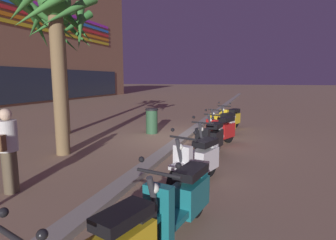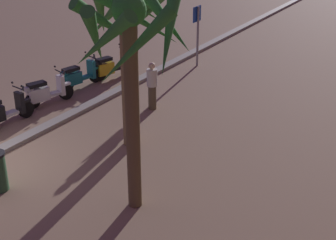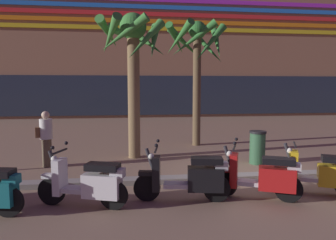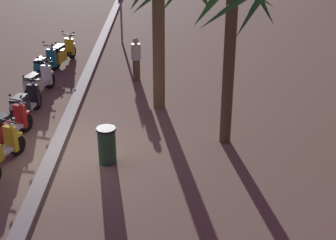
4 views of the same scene
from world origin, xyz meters
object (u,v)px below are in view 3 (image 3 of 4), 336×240
Objects in this scene: scooter_black_last_in_row at (190,178)px; palm_tree_by_mall_entrance at (196,51)px; scooter_white_gap_after_mid at (89,183)px; pedestrian_window_shopping at (46,138)px; scooter_yellow_far_back at (323,174)px; palm_tree_near_sign at (133,50)px; litter_bin at (257,147)px; scooter_red_lead_nearest at (263,177)px.

palm_tree_by_mall_entrance is at bearing 76.72° from scooter_black_last_in_row.
scooter_white_gap_after_mid is 1.09× the size of pedestrian_window_shopping.
scooter_black_last_in_row reaches higher than scooter_yellow_far_back.
palm_tree_near_sign reaches higher than scooter_yellow_far_back.
palm_tree_near_sign reaches higher than scooter_black_last_in_row.
scooter_white_gap_after_mid is 0.38× the size of palm_tree_near_sign.
litter_bin is (3.52, -1.25, -2.83)m from palm_tree_near_sign.
scooter_yellow_far_back is at bearing 0.93° from scooter_white_gap_after_mid.
litter_bin is at bearing -69.11° from palm_tree_by_mall_entrance.
palm_tree_by_mall_entrance reaches higher than scooter_yellow_far_back.
scooter_black_last_in_row is 1.17× the size of scooter_yellow_far_back.
scooter_red_lead_nearest is (1.43, -0.10, -0.00)m from scooter_black_last_in_row.
scooter_white_gap_after_mid is at bearing -177.96° from scooter_black_last_in_row.
scooter_yellow_far_back is (2.76, 0.01, -0.02)m from scooter_black_last_in_row.
pedestrian_window_shopping is (-2.41, -0.84, -2.50)m from palm_tree_near_sign.
scooter_black_last_in_row is 1.20× the size of pedestrian_window_shopping.
palm_tree_by_mall_entrance reaches higher than pedestrian_window_shopping.
scooter_white_gap_after_mid is at bearing -64.25° from pedestrian_window_shopping.
palm_tree_near_sign is at bearing 160.49° from litter_bin.
pedestrian_window_shopping reaches higher than scooter_black_last_in_row.
scooter_black_last_in_row is 0.42× the size of palm_tree_near_sign.
palm_tree_by_mall_entrance is 4.46m from litter_bin.
scooter_black_last_in_row is 0.40× the size of palm_tree_by_mall_entrance.
scooter_black_last_in_row is 1.96× the size of litter_bin.
pedestrian_window_shopping is 5.96m from litter_bin.
scooter_red_lead_nearest is 1.72× the size of litter_bin.
palm_tree_near_sign reaches higher than pedestrian_window_shopping.
scooter_red_lead_nearest reaches higher than scooter_yellow_far_back.
scooter_red_lead_nearest is at bearing -0.50° from scooter_white_gap_after_mid.
palm_tree_near_sign is (0.89, 3.99, 2.86)m from scooter_white_gap_after_mid.
palm_tree_by_mall_entrance is (2.36, 1.79, 0.22)m from palm_tree_near_sign.
scooter_white_gap_after_mid is at bearing 179.50° from scooter_red_lead_nearest.
scooter_white_gap_after_mid is 0.91× the size of scooter_black_last_in_row.
scooter_red_lead_nearest is 1.03× the size of scooter_yellow_far_back.
scooter_white_gap_after_mid is 1.78× the size of litter_bin.
palm_tree_near_sign is 0.96× the size of palm_tree_by_mall_entrance.
pedestrian_window_shopping is at bearing -151.16° from palm_tree_by_mall_entrance.
scooter_white_gap_after_mid and scooter_black_last_in_row have the same top height.
scooter_red_lead_nearest is at bearing -175.49° from scooter_yellow_far_back.
scooter_white_gap_after_mid is at bearing -102.61° from palm_tree_near_sign.
litter_bin is (2.51, 2.68, 0.02)m from scooter_black_last_in_row.
litter_bin is (-0.25, 2.67, 0.04)m from scooter_yellow_far_back.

